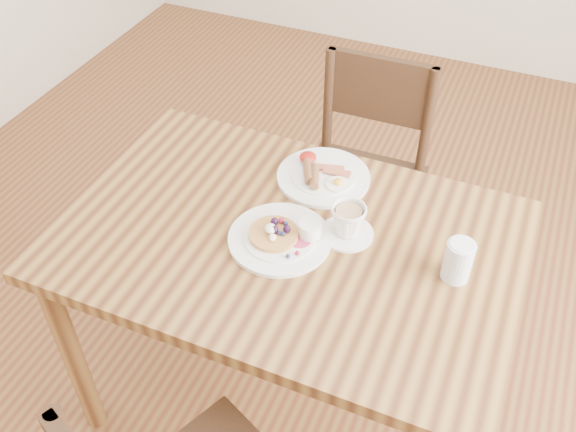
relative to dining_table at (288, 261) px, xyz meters
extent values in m
plane|color=brown|center=(0.00, 0.00, -0.65)|extent=(5.00, 5.00, 0.00)
cube|color=olive|center=(0.00, 0.00, 0.08)|extent=(1.20, 0.80, 0.04)
cylinder|color=olive|center=(-0.54, -0.34, -0.30)|extent=(0.06, 0.06, 0.71)
cylinder|color=olive|center=(0.54, 0.34, -0.30)|extent=(0.06, 0.06, 0.71)
cylinder|color=olive|center=(-0.54, 0.34, -0.30)|extent=(0.06, 0.06, 0.71)
cube|color=#322112|center=(0.02, 0.59, -0.20)|extent=(0.43, 0.43, 0.04)
cylinder|color=#322112|center=(-0.16, 0.40, -0.44)|extent=(0.04, 0.04, 0.43)
cylinder|color=#322112|center=(0.20, 0.41, -0.44)|extent=(0.04, 0.04, 0.43)
cylinder|color=#322112|center=(-0.17, 0.76, -0.44)|extent=(0.04, 0.04, 0.43)
cylinder|color=#322112|center=(0.19, 0.77, -0.44)|extent=(0.04, 0.04, 0.43)
cylinder|color=#322112|center=(0.19, 0.77, 0.01)|extent=(0.04, 0.04, 0.43)
cylinder|color=#322112|center=(-0.17, 0.76, 0.01)|extent=(0.04, 0.04, 0.43)
cube|color=#322112|center=(0.01, 0.78, 0.11)|extent=(0.38, 0.04, 0.24)
cylinder|color=white|center=(-0.01, -0.02, 0.10)|extent=(0.27, 0.27, 0.01)
cylinder|color=white|center=(-0.01, -0.02, 0.11)|extent=(0.19, 0.19, 0.01)
cylinder|color=#B22D59|center=(0.04, -0.01, 0.12)|extent=(0.07, 0.07, 0.00)
cylinder|color=#C68C47|center=(-0.03, -0.03, 0.12)|extent=(0.13, 0.13, 0.01)
ellipsoid|color=white|center=(-0.03, -0.03, 0.14)|extent=(0.03, 0.03, 0.02)
ellipsoid|color=white|center=(-0.02, -0.06, 0.13)|extent=(0.02, 0.02, 0.01)
cylinder|color=white|center=(0.06, 0.01, 0.13)|extent=(0.06, 0.06, 0.04)
cylinder|color=#591E07|center=(0.06, 0.01, 0.15)|extent=(0.05, 0.05, 0.00)
sphere|color=black|center=(0.00, -0.01, 0.14)|extent=(0.02, 0.02, 0.02)
sphere|color=#1E234C|center=(0.00, 0.00, 0.13)|extent=(0.01, 0.01, 0.01)
sphere|color=#1E234C|center=(-0.01, 0.02, 0.13)|extent=(0.01, 0.01, 0.01)
sphere|color=#B21938|center=(-0.03, 0.00, 0.13)|extent=(0.02, 0.02, 0.02)
sphere|color=black|center=(-0.04, 0.00, 0.14)|extent=(0.02, 0.02, 0.02)
sphere|color=#1E234C|center=(-0.05, -0.03, 0.13)|extent=(0.01, 0.01, 0.01)
sphere|color=black|center=(-0.03, -0.03, 0.14)|extent=(0.02, 0.02, 0.02)
sphere|color=#1E234C|center=(-0.01, -0.04, 0.13)|extent=(0.01, 0.01, 0.01)
sphere|color=#1E234C|center=(0.01, -0.04, 0.13)|extent=(0.01, 0.01, 0.01)
sphere|color=#1E234C|center=(0.05, -0.07, 0.12)|extent=(0.01, 0.01, 0.01)
sphere|color=#B21938|center=(0.07, -0.03, 0.12)|extent=(0.01, 0.01, 0.01)
cylinder|color=white|center=(0.00, 0.26, 0.10)|extent=(0.27, 0.27, 0.01)
cylinder|color=white|center=(0.00, 0.26, 0.11)|extent=(0.19, 0.19, 0.01)
cylinder|color=brown|center=(-0.04, 0.24, 0.13)|extent=(0.06, 0.10, 0.03)
cylinder|color=brown|center=(-0.01, 0.22, 0.13)|extent=(0.06, 0.10, 0.03)
cube|color=maroon|center=(0.01, 0.29, 0.12)|extent=(0.08, 0.04, 0.01)
cube|color=maroon|center=(0.04, 0.27, 0.12)|extent=(0.08, 0.03, 0.01)
cylinder|color=white|center=(0.06, 0.23, 0.12)|extent=(0.07, 0.07, 0.00)
ellipsoid|color=yellow|center=(0.06, 0.23, 0.13)|extent=(0.03, 0.03, 0.01)
ellipsoid|color=#A5190F|center=(-0.06, 0.30, 0.13)|extent=(0.05, 0.05, 0.03)
cylinder|color=white|center=(0.14, 0.06, 0.10)|extent=(0.14, 0.14, 0.01)
imported|color=white|center=(0.14, 0.06, 0.15)|extent=(0.10, 0.10, 0.09)
cylinder|color=tan|center=(0.14, 0.06, 0.18)|extent=(0.07, 0.07, 0.00)
cylinder|color=silver|center=(0.43, 0.03, 0.15)|extent=(0.07, 0.07, 0.11)
camera|label=1|loc=(0.47, -1.11, 1.28)|focal=40.00mm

